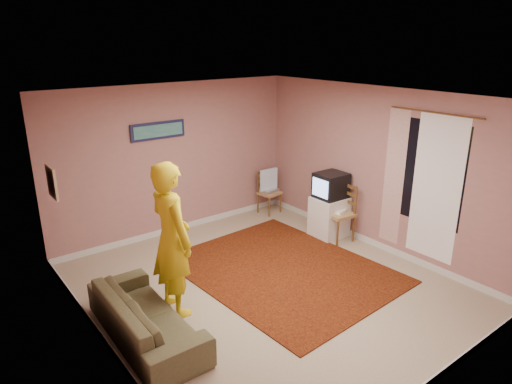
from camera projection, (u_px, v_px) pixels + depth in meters
ground at (266, 286)px, 6.35m from camera, size 5.00×5.00×0.00m
wall_back at (175, 160)px, 7.81m from camera, size 4.50×0.02×2.60m
wall_front at (444, 273)px, 4.06m from camera, size 4.50×0.02×2.60m
wall_left at (95, 244)px, 4.63m from camera, size 0.02×5.00×2.60m
wall_right at (377, 170)px, 7.24m from camera, size 0.02×5.00×2.60m
ceiling at (268, 97)px, 5.52m from camera, size 4.50×5.00×0.02m
baseboard_back at (180, 227)px, 8.20m from camera, size 4.50×0.02×0.10m
baseboard_left at (109, 346)px, 5.04m from camera, size 0.02×5.00×0.10m
baseboard_right at (370, 241)px, 7.63m from camera, size 0.02×5.00×0.10m
window at (429, 173)px, 6.51m from camera, size 0.01×1.10×1.50m
curtain_sheer at (436, 189)px, 6.45m from camera, size 0.01×0.75×2.10m
curtain_floral at (394, 178)px, 6.97m from camera, size 0.01×0.35×2.10m
curtain_rod at (435, 112)px, 6.21m from camera, size 0.02×1.40×0.02m
picture_back at (158, 131)px, 7.43m from camera, size 0.95×0.04×0.28m
picture_left at (52, 182)px, 5.77m from camera, size 0.04×0.38×0.42m
area_rug at (283, 270)px, 6.79m from camera, size 2.64×3.22×0.02m
tv_cabinet at (329, 216)px, 7.89m from camera, size 0.55×0.50×0.71m
crt_tv at (331, 185)px, 7.70m from camera, size 0.51×0.45×0.43m
chair_a at (269, 188)px, 8.88m from camera, size 0.42×0.41×0.46m
dvd_player at (269, 190)px, 8.89m from camera, size 0.36×0.28×0.06m
blue_throw at (269, 179)px, 8.84m from camera, size 0.40×0.05×0.42m
chair_b at (339, 207)px, 7.63m from camera, size 0.46×0.48×0.53m
game_console at (339, 211)px, 7.65m from camera, size 0.27×0.22×0.05m
sofa at (146, 316)px, 5.20m from camera, size 0.77×1.89×0.55m
person at (172, 239)px, 5.52m from camera, size 0.48×0.72×1.95m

